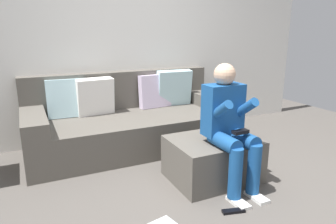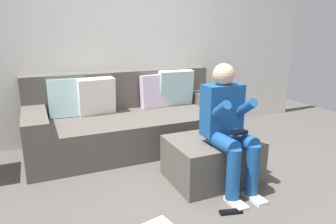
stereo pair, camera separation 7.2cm
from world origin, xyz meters
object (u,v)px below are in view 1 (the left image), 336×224
couch_sectional (130,122)px  ottoman (213,159)px  person_seated (230,123)px  remote_near_ottoman (234,211)px

couch_sectional → ottoman: size_ratio=3.00×
ottoman → person_seated: 0.44m
ottoman → couch_sectional: bearing=110.1°
couch_sectional → remote_near_ottoman: size_ratio=13.16×
ottoman → remote_near_ottoman: bearing=-106.6°
couch_sectional → ottoman: bearing=-69.9°
couch_sectional → person_seated: (0.46, -1.34, 0.29)m
couch_sectional → person_seated: bearing=-71.0°
couch_sectional → remote_near_ottoman: (0.26, -1.72, -0.30)m
person_seated → remote_near_ottoman: person_seated is taller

